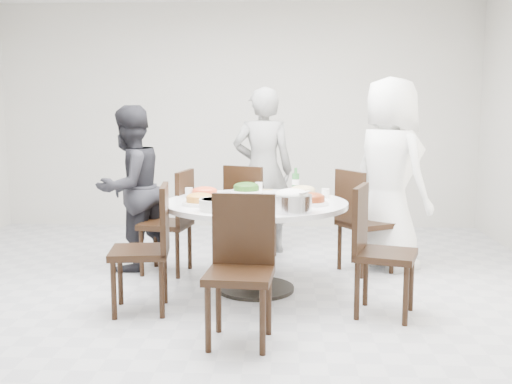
{
  "coord_description": "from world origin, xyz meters",
  "views": [
    {
      "loc": [
        0.56,
        -4.56,
        1.51
      ],
      "look_at": [
        0.34,
        0.31,
        0.82
      ],
      "focal_mm": 42.0,
      "sensor_mm": 36.0,
      "label": 1
    }
  ],
  "objects_px": {
    "rice_bowl": "(292,203)",
    "soup_bowl": "(218,205)",
    "chair_ne": "(366,221)",
    "diner_left": "(130,188)",
    "diner_right": "(390,174)",
    "beverage_bottle": "(296,180)",
    "chair_sw": "(139,249)",
    "dining_table": "(256,246)",
    "chair_n": "(252,212)",
    "chair_s": "(239,272)",
    "diner_middle": "(263,170)",
    "chair_nw": "(166,222)",
    "chair_se": "(386,252)"
  },
  "relations": [
    {
      "from": "chair_sw",
      "to": "diner_middle",
      "type": "bearing_deg",
      "value": 148.92
    },
    {
      "from": "chair_nw",
      "to": "diner_right",
      "type": "bearing_deg",
      "value": 107.39
    },
    {
      "from": "diner_right",
      "to": "chair_ne",
      "type": "bearing_deg",
      "value": 92.01
    },
    {
      "from": "chair_nw",
      "to": "chair_s",
      "type": "bearing_deg",
      "value": 35.43
    },
    {
      "from": "diner_right",
      "to": "chair_sw",
      "type": "bearing_deg",
      "value": 89.15
    },
    {
      "from": "chair_s",
      "to": "chair_se",
      "type": "distance_m",
      "value": 1.17
    },
    {
      "from": "chair_ne",
      "to": "chair_sw",
      "type": "height_order",
      "value": "same"
    },
    {
      "from": "chair_s",
      "to": "diner_middle",
      "type": "bearing_deg",
      "value": 93.37
    },
    {
      "from": "chair_se",
      "to": "rice_bowl",
      "type": "height_order",
      "value": "chair_se"
    },
    {
      "from": "beverage_bottle",
      "to": "chair_s",
      "type": "bearing_deg",
      "value": -103.19
    },
    {
      "from": "diner_left",
      "to": "beverage_bottle",
      "type": "height_order",
      "value": "diner_left"
    },
    {
      "from": "chair_s",
      "to": "chair_n",
      "type": "bearing_deg",
      "value": 95.76
    },
    {
      "from": "chair_n",
      "to": "diner_right",
      "type": "height_order",
      "value": "diner_right"
    },
    {
      "from": "diner_left",
      "to": "diner_right",
      "type": "bearing_deg",
      "value": 124.17
    },
    {
      "from": "diner_middle",
      "to": "rice_bowl",
      "type": "relative_size",
      "value": 5.8
    },
    {
      "from": "chair_n",
      "to": "diner_right",
      "type": "relative_size",
      "value": 0.53
    },
    {
      "from": "chair_ne",
      "to": "chair_nw",
      "type": "xyz_separation_m",
      "value": [
        -1.84,
        -0.11,
        0.0
      ]
    },
    {
      "from": "dining_table",
      "to": "chair_s",
      "type": "height_order",
      "value": "chair_s"
    },
    {
      "from": "chair_ne",
      "to": "chair_nw",
      "type": "distance_m",
      "value": 1.84
    },
    {
      "from": "diner_right",
      "to": "soup_bowl",
      "type": "distance_m",
      "value": 1.93
    },
    {
      "from": "dining_table",
      "to": "diner_middle",
      "type": "relative_size",
      "value": 0.87
    },
    {
      "from": "diner_middle",
      "to": "chair_nw",
      "type": "bearing_deg",
      "value": 45.54
    },
    {
      "from": "diner_left",
      "to": "beverage_bottle",
      "type": "bearing_deg",
      "value": 116.16
    },
    {
      "from": "chair_ne",
      "to": "diner_left",
      "type": "xyz_separation_m",
      "value": [
        -2.19,
        0.02,
        0.29
      ]
    },
    {
      "from": "diner_right",
      "to": "rice_bowl",
      "type": "distance_m",
      "value": 1.58
    },
    {
      "from": "chair_s",
      "to": "diner_left",
      "type": "distance_m",
      "value": 2.14
    },
    {
      "from": "dining_table",
      "to": "chair_nw",
      "type": "distance_m",
      "value": 0.99
    },
    {
      "from": "chair_sw",
      "to": "chair_s",
      "type": "height_order",
      "value": "same"
    },
    {
      "from": "chair_sw",
      "to": "chair_se",
      "type": "height_order",
      "value": "same"
    },
    {
      "from": "chair_s",
      "to": "diner_left",
      "type": "xyz_separation_m",
      "value": [
        -1.15,
        1.78,
        0.29
      ]
    },
    {
      "from": "diner_right",
      "to": "rice_bowl",
      "type": "height_order",
      "value": "diner_right"
    },
    {
      "from": "diner_right",
      "to": "diner_middle",
      "type": "distance_m",
      "value": 1.35
    },
    {
      "from": "chair_ne",
      "to": "rice_bowl",
      "type": "distance_m",
      "value": 1.35
    },
    {
      "from": "dining_table",
      "to": "chair_s",
      "type": "relative_size",
      "value": 1.58
    },
    {
      "from": "diner_right",
      "to": "diner_left",
      "type": "distance_m",
      "value": 2.43
    },
    {
      "from": "chair_n",
      "to": "chair_s",
      "type": "xyz_separation_m",
      "value": [
        0.03,
        -2.22,
        0.0
      ]
    },
    {
      "from": "dining_table",
      "to": "soup_bowl",
      "type": "relative_size",
      "value": 5.41
    },
    {
      "from": "rice_bowl",
      "to": "soup_bowl",
      "type": "relative_size",
      "value": 1.07
    },
    {
      "from": "chair_n",
      "to": "chair_nw",
      "type": "distance_m",
      "value": 0.96
    },
    {
      "from": "diner_middle",
      "to": "soup_bowl",
      "type": "height_order",
      "value": "diner_middle"
    },
    {
      "from": "chair_sw",
      "to": "dining_table",
      "type": "bearing_deg",
      "value": 116.2
    },
    {
      "from": "chair_ne",
      "to": "beverage_bottle",
      "type": "bearing_deg",
      "value": 69.21
    },
    {
      "from": "chair_s",
      "to": "diner_left",
      "type": "bearing_deg",
      "value": 127.81
    },
    {
      "from": "chair_ne",
      "to": "beverage_bottle",
      "type": "distance_m",
      "value": 0.77
    },
    {
      "from": "chair_sw",
      "to": "diner_middle",
      "type": "xyz_separation_m",
      "value": [
        0.85,
        1.94,
        0.39
      ]
    },
    {
      "from": "chair_n",
      "to": "chair_sw",
      "type": "distance_m",
      "value": 1.8
    },
    {
      "from": "chair_sw",
      "to": "chair_n",
      "type": "bearing_deg",
      "value": 147.98
    },
    {
      "from": "chair_s",
      "to": "soup_bowl",
      "type": "height_order",
      "value": "chair_s"
    },
    {
      "from": "beverage_bottle",
      "to": "chair_n",
      "type": "bearing_deg",
      "value": 126.81
    },
    {
      "from": "chair_ne",
      "to": "beverage_bottle",
      "type": "relative_size",
      "value": 4.21
    }
  ]
}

